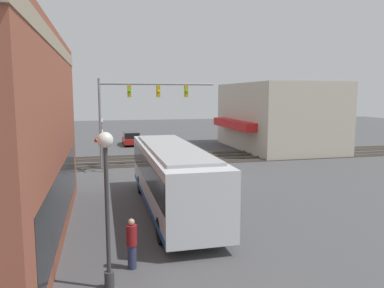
{
  "coord_description": "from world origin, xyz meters",
  "views": [
    {
      "loc": [
        -23.71,
        6.0,
        5.5
      ],
      "look_at": [
        2.92,
        -0.48,
        1.91
      ],
      "focal_mm": 35.0,
      "sensor_mm": 36.0,
      "label": 1
    }
  ],
  "objects_px": {
    "pedestrian_by_lamp": "(132,243)",
    "pedestrian_near_bus": "(190,172)",
    "streetlamp": "(107,197)",
    "parked_car_red": "(131,139)",
    "parked_car_silver": "(165,146)",
    "city_bus": "(172,175)",
    "crossing_signal": "(103,140)"
  },
  "relations": [
    {
      "from": "parked_car_red",
      "to": "pedestrian_by_lamp",
      "type": "relative_size",
      "value": 2.83
    },
    {
      "from": "parked_car_silver",
      "to": "crossing_signal",
      "type": "bearing_deg",
      "value": 141.95
    },
    {
      "from": "parked_car_red",
      "to": "streetlamp",
      "type": "bearing_deg",
      "value": 174.34
    },
    {
      "from": "crossing_signal",
      "to": "parked_car_red",
      "type": "relative_size",
      "value": 0.82
    },
    {
      "from": "city_bus",
      "to": "pedestrian_by_lamp",
      "type": "bearing_deg",
      "value": 157.36
    },
    {
      "from": "city_bus",
      "to": "crossing_signal",
      "type": "relative_size",
      "value": 3.0
    },
    {
      "from": "pedestrian_by_lamp",
      "to": "streetlamp",
      "type": "bearing_deg",
      "value": 146.06
    },
    {
      "from": "parked_car_red",
      "to": "pedestrian_near_bus",
      "type": "distance_m",
      "value": 20.29
    },
    {
      "from": "city_bus",
      "to": "pedestrian_by_lamp",
      "type": "xyz_separation_m",
      "value": [
        -5.69,
        2.37,
        -0.89
      ]
    },
    {
      "from": "parked_car_red",
      "to": "crossing_signal",
      "type": "bearing_deg",
      "value": 167.77
    },
    {
      "from": "crossing_signal",
      "to": "pedestrian_near_bus",
      "type": "xyz_separation_m",
      "value": [
        -5.7,
        -5.09,
        -1.39
      ]
    },
    {
      "from": "crossing_signal",
      "to": "parked_car_silver",
      "type": "xyz_separation_m",
      "value": [
        7.33,
        -5.74,
        -1.6
      ]
    },
    {
      "from": "crossing_signal",
      "to": "parked_car_red",
      "type": "xyz_separation_m",
      "value": [
        14.49,
        -3.14,
        -1.62
      ]
    },
    {
      "from": "pedestrian_by_lamp",
      "to": "pedestrian_near_bus",
      "type": "relative_size",
      "value": 0.93
    },
    {
      "from": "crossing_signal",
      "to": "parked_car_silver",
      "type": "distance_m",
      "value": 9.45
    },
    {
      "from": "streetlamp",
      "to": "parked_car_silver",
      "type": "relative_size",
      "value": 0.95
    },
    {
      "from": "city_bus",
      "to": "pedestrian_by_lamp",
      "type": "relative_size",
      "value": 6.94
    },
    {
      "from": "city_bus",
      "to": "pedestrian_near_bus",
      "type": "relative_size",
      "value": 6.46
    },
    {
      "from": "streetlamp",
      "to": "pedestrian_by_lamp",
      "type": "distance_m",
      "value": 2.29
    },
    {
      "from": "pedestrian_by_lamp",
      "to": "city_bus",
      "type": "bearing_deg",
      "value": -22.64
    },
    {
      "from": "city_bus",
      "to": "parked_car_red",
      "type": "bearing_deg",
      "value": -0.0
    },
    {
      "from": "streetlamp",
      "to": "parked_car_red",
      "type": "height_order",
      "value": "streetlamp"
    },
    {
      "from": "parked_car_red",
      "to": "pedestrian_near_bus",
      "type": "relative_size",
      "value": 2.63
    },
    {
      "from": "parked_car_red",
      "to": "pedestrian_by_lamp",
      "type": "distance_m",
      "value": 30.35
    },
    {
      "from": "streetlamp",
      "to": "parked_car_red",
      "type": "distance_m",
      "value": 31.57
    },
    {
      "from": "streetlamp",
      "to": "pedestrian_by_lamp",
      "type": "height_order",
      "value": "streetlamp"
    },
    {
      "from": "streetlamp",
      "to": "pedestrian_near_bus",
      "type": "height_order",
      "value": "streetlamp"
    },
    {
      "from": "streetlamp",
      "to": "pedestrian_by_lamp",
      "type": "xyz_separation_m",
      "value": [
        1.09,
        -0.74,
        -1.87
      ]
    },
    {
      "from": "parked_car_silver",
      "to": "city_bus",
      "type": "bearing_deg",
      "value": 171.51
    },
    {
      "from": "streetlamp",
      "to": "parked_car_red",
      "type": "relative_size",
      "value": 0.97
    },
    {
      "from": "streetlamp",
      "to": "parked_car_silver",
      "type": "distance_m",
      "value": 24.94
    },
    {
      "from": "crossing_signal",
      "to": "pedestrian_by_lamp",
      "type": "height_order",
      "value": "crossing_signal"
    }
  ]
}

